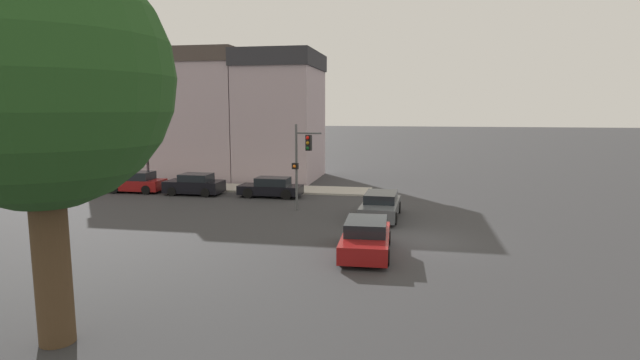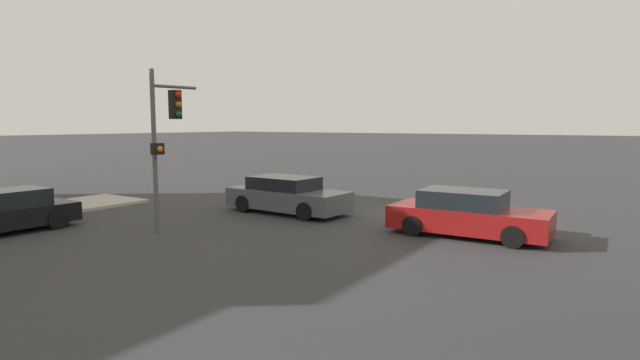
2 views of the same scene
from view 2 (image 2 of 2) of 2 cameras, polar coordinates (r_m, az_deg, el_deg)
The scene contains 5 objects.
ground_plane at distance 18.63m, azimuth 11.51°, elevation -4.09°, with size 300.00×300.00×0.00m, color #333335.
traffic_signal at distance 16.22m, azimuth -17.27°, elevation 5.74°, with size 0.48×1.74×5.01m.
crossing_car_0 at distance 15.67m, azimuth 16.48°, elevation -3.78°, with size 4.68×2.10×1.38m.
crossing_car_1 at distance 18.95m, azimuth -3.79°, elevation -1.77°, with size 4.83×2.10×1.37m.
parked_car_0 at distance 18.26m, azimuth -32.53°, elevation -3.17°, with size 1.88×4.26×1.33m.
Camera 2 is at (-6.79, 17.03, 3.36)m, focal length 28.00 mm.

